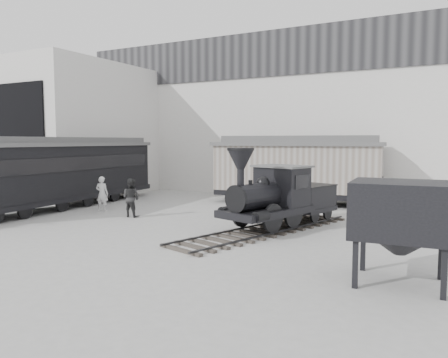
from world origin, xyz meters
The scene contains 9 objects.
ground centered at (0.00, 0.00, 0.00)m, with size 90.00×90.00×0.00m, color #9E9E9B.
north_wall centered at (0.00, 14.98, 5.55)m, with size 34.00×2.51×11.00m.
west_pavilion centered at (-14.50, 9.96, 4.49)m, with size 7.00×12.11×9.00m.
locomotive centered at (2.47, 3.67, 1.25)m, with size 4.84×9.81×3.40m.
boxcar centered at (0.81, 11.34, 2.13)m, with size 10.20×4.16×4.07m.
passenger_coach centered at (-10.45, 4.18, 2.02)m, with size 3.63×13.83×3.67m.
visitor_a centered at (-7.55, 3.90, 0.94)m, with size 0.68×0.45×1.87m, color silver.
visitor_b centered at (-5.00, 3.19, 0.96)m, with size 0.93×0.73×1.92m, color #2A2A2B.
coal_hopper centered at (7.86, -1.53, 1.76)m, with size 2.60×2.17×2.71m.
Camera 1 is at (8.97, -13.63, 3.76)m, focal length 35.00 mm.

